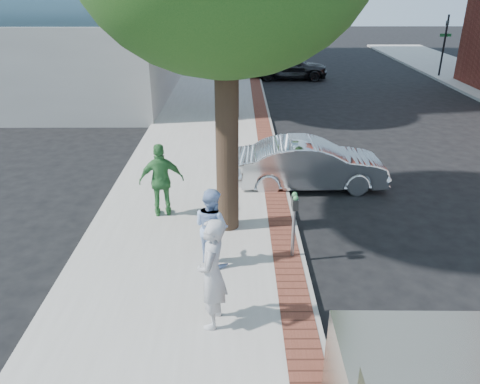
{
  "coord_description": "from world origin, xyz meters",
  "views": [
    {
      "loc": [
        -0.36,
        -8.18,
        5.6
      ],
      "look_at": [
        -0.31,
        1.59,
        1.2
      ],
      "focal_mm": 35.0,
      "sensor_mm": 36.0,
      "label": 1
    }
  ],
  "objects_px": {
    "person_green": "(162,180)",
    "sedan_silver": "(311,164)",
    "person_gray": "(212,274)",
    "parking_meter": "(294,212)",
    "person_officer": "(212,226)",
    "bg_car": "(288,66)"
  },
  "relations": [
    {
      "from": "parking_meter",
      "to": "person_gray",
      "type": "distance_m",
      "value": 2.73
    },
    {
      "from": "parking_meter",
      "to": "person_officer",
      "type": "bearing_deg",
      "value": -172.7
    },
    {
      "from": "person_gray",
      "to": "sedan_silver",
      "type": "relative_size",
      "value": 0.46
    },
    {
      "from": "parking_meter",
      "to": "sedan_silver",
      "type": "bearing_deg",
      "value": 76.61
    },
    {
      "from": "bg_car",
      "to": "person_green",
      "type": "bearing_deg",
      "value": 166.74
    },
    {
      "from": "parking_meter",
      "to": "bg_car",
      "type": "bearing_deg",
      "value": 84.56
    },
    {
      "from": "person_gray",
      "to": "sedan_silver",
      "type": "bearing_deg",
      "value": 167.24
    },
    {
      "from": "parking_meter",
      "to": "person_gray",
      "type": "bearing_deg",
      "value": -126.35
    },
    {
      "from": "person_officer",
      "to": "bg_car",
      "type": "relative_size",
      "value": 0.35
    },
    {
      "from": "parking_meter",
      "to": "bg_car",
      "type": "xyz_separation_m",
      "value": [
        2.0,
        21.06,
        -0.39
      ]
    },
    {
      "from": "parking_meter",
      "to": "sedan_silver",
      "type": "height_order",
      "value": "parking_meter"
    },
    {
      "from": "person_gray",
      "to": "bg_car",
      "type": "relative_size",
      "value": 0.42
    },
    {
      "from": "person_gray",
      "to": "bg_car",
      "type": "xyz_separation_m",
      "value": [
        3.62,
        23.26,
        -0.34
      ]
    },
    {
      "from": "person_officer",
      "to": "sedan_silver",
      "type": "distance_m",
      "value": 5.11
    },
    {
      "from": "person_green",
      "to": "bg_car",
      "type": "bearing_deg",
      "value": -115.28
    },
    {
      "from": "person_gray",
      "to": "person_officer",
      "type": "xyz_separation_m",
      "value": [
        -0.11,
        1.97,
        -0.17
      ]
    },
    {
      "from": "sedan_silver",
      "to": "bg_car",
      "type": "distance_m",
      "value": 16.99
    },
    {
      "from": "person_gray",
      "to": "person_green",
      "type": "distance_m",
      "value": 4.44
    },
    {
      "from": "person_officer",
      "to": "bg_car",
      "type": "bearing_deg",
      "value": -55.01
    },
    {
      "from": "person_green",
      "to": "sedan_silver",
      "type": "distance_m",
      "value": 4.59
    },
    {
      "from": "person_gray",
      "to": "person_officer",
      "type": "bearing_deg",
      "value": -167.23
    },
    {
      "from": "person_gray",
      "to": "parking_meter",
      "type": "bearing_deg",
      "value": 153.26
    }
  ]
}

